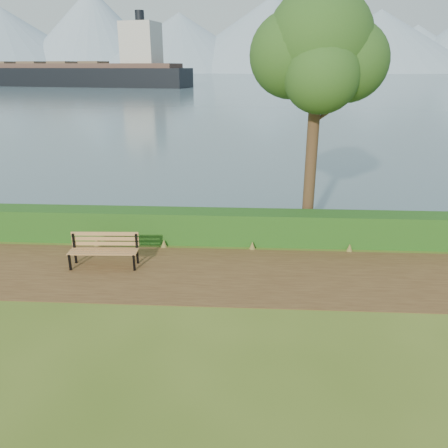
{
  "coord_description": "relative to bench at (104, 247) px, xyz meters",
  "views": [
    {
      "loc": [
        1.44,
        -10.15,
        5.22
      ],
      "look_at": [
        0.79,
        1.2,
        1.1
      ],
      "focal_mm": 35.0,
      "sensor_mm": 36.0,
      "label": 1
    }
  ],
  "objects": [
    {
      "name": "mountains",
      "position": [
        -6.7,
        405.38,
        27.16
      ],
      "size": [
        585.0,
        190.0,
        70.0
      ],
      "color": "#8197AC",
      "rests_on": "ground"
    },
    {
      "name": "cargo_ship",
      "position": [
        -42.0,
        110.1,
        2.44
      ],
      "size": [
        66.51,
        23.56,
        19.97
      ],
      "rotation": [
        0.0,
        0.0,
        -0.21
      ],
      "color": "black",
      "rests_on": "ground"
    },
    {
      "name": "water",
      "position": [
        2.48,
        259.33,
        -0.53
      ],
      "size": [
        700.0,
        510.0,
        0.0
      ],
      "primitive_type": "cube",
      "color": "#445F6E",
      "rests_on": "ground"
    },
    {
      "name": "bench",
      "position": [
        0.0,
        0.0,
        0.0
      ],
      "size": [
        1.89,
        0.63,
        0.93
      ],
      "rotation": [
        0.0,
        0.0,
        0.04
      ],
      "color": "black",
      "rests_on": "ground"
    },
    {
      "name": "hedge",
      "position": [
        2.48,
        1.93,
        -0.04
      ],
      "size": [
        32.0,
        0.85,
        1.0
      ],
      "primitive_type": "cube",
      "color": "#164413",
      "rests_on": "ground"
    },
    {
      "name": "ground",
      "position": [
        2.48,
        -0.67,
        -0.54
      ],
      "size": [
        140.0,
        140.0,
        0.0
      ],
      "primitive_type": "plane",
      "color": "#445F1B",
      "rests_on": "ground"
    },
    {
      "name": "tree",
      "position": [
        5.84,
        2.73,
        5.16
      ],
      "size": [
        3.98,
        3.35,
        7.66
      ],
      "rotation": [
        0.0,
        0.0,
        -0.36
      ],
      "color": "#3E2619",
      "rests_on": "ground"
    },
    {
      "name": "path",
      "position": [
        2.48,
        -0.37,
        -0.53
      ],
      "size": [
        40.0,
        3.4,
        0.01
      ],
      "primitive_type": "cube",
      "color": "#51331B",
      "rests_on": "ground"
    }
  ]
}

